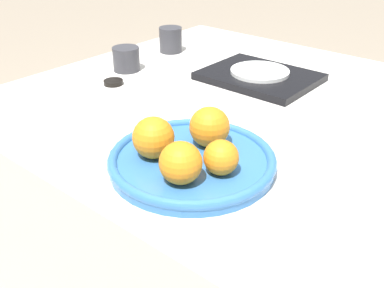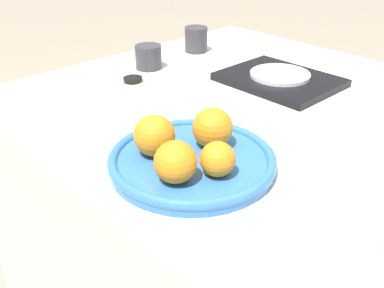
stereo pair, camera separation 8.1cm
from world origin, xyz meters
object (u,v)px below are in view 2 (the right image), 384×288
object	(u,v)px
serving_tray	(280,80)
side_plate	(280,75)
water_glass	(357,242)
cup_0	(148,57)
fruit_platter	(192,160)
orange_1	(213,128)
orange_3	(218,159)
orange_2	(175,162)
orange_0	(154,136)
soy_dish	(133,79)
cup_1	(196,39)

from	to	relation	value
serving_tray	side_plate	xyz separation A→B (m)	(-0.00, 0.00, 0.02)
water_glass	side_plate	xyz separation A→B (m)	(-0.50, 0.51, -0.03)
water_glass	cup_0	size ratio (longest dim) A/B	1.52
serving_tray	cup_0	size ratio (longest dim) A/B	3.83
fruit_platter	orange_1	bearing A→B (deg)	96.82
side_plate	cup_0	xyz separation A→B (m)	(-0.34, -0.18, 0.01)
orange_3	orange_2	bearing A→B (deg)	-118.26
fruit_platter	orange_1	xyz separation A→B (m)	(-0.01, 0.06, 0.04)
orange_0	soy_dish	world-z (taller)	orange_0
orange_0	side_plate	bearing A→B (deg)	100.59
fruit_platter	serving_tray	xyz separation A→B (m)	(-0.15, 0.47, -0.01)
orange_0	orange_3	size ratio (longest dim) A/B	1.25
orange_3	serving_tray	world-z (taller)	orange_3
fruit_platter	orange_2	bearing A→B (deg)	-63.48
cup_1	soy_dish	xyz separation A→B (m)	(0.08, -0.32, -0.03)
orange_1	cup_0	world-z (taller)	orange_1
fruit_platter	water_glass	xyz separation A→B (m)	(0.34, -0.04, 0.04)
serving_tray	water_glass	bearing A→B (deg)	-45.72
orange_2	side_plate	distance (m)	0.58
orange_3	water_glass	world-z (taller)	water_glass
fruit_platter	cup_0	size ratio (longest dim) A/B	4.03
water_glass	cup_1	xyz separation A→B (m)	(-0.87, 0.55, -0.02)
orange_0	cup_1	size ratio (longest dim) A/B	0.98
water_glass	serving_tray	world-z (taller)	water_glass
fruit_platter	soy_dish	size ratio (longest dim) A/B	5.94
fruit_platter	cup_0	xyz separation A→B (m)	(-0.50, 0.29, 0.02)
fruit_platter	orange_0	bearing A→B (deg)	-145.80
orange_0	serving_tray	size ratio (longest dim) A/B	0.26
cup_1	orange_3	bearing A→B (deg)	-41.19
fruit_platter	orange_0	world-z (taller)	orange_0
serving_tray	orange_3	bearing A→B (deg)	-64.85
orange_0	water_glass	bearing A→B (deg)	0.29
orange_1	orange_2	size ratio (longest dim) A/B	1.06
orange_1	cup_1	distance (m)	0.68
side_plate	cup_1	world-z (taller)	cup_1
fruit_platter	serving_tray	distance (m)	0.50
serving_tray	side_plate	world-z (taller)	side_plate
orange_1	orange_3	bearing A→B (deg)	-40.75
cup_0	cup_1	size ratio (longest dim) A/B	0.97
serving_tray	soy_dish	size ratio (longest dim) A/B	5.65
orange_1	orange_0	bearing A→B (deg)	-117.09
orange_3	side_plate	size ratio (longest dim) A/B	0.38
serving_tray	fruit_platter	bearing A→B (deg)	-71.93
serving_tray	orange_0	bearing A→B (deg)	-79.41
orange_0	water_glass	xyz separation A→B (m)	(0.40, 0.00, -0.00)
side_plate	cup_1	xyz separation A→B (m)	(-0.37, 0.04, 0.01)
water_glass	cup_0	bearing A→B (deg)	158.50
fruit_platter	side_plate	distance (m)	0.50
orange_3	serving_tray	size ratio (longest dim) A/B	0.21
fruit_platter	cup_1	xyz separation A→B (m)	(-0.52, 0.51, 0.02)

